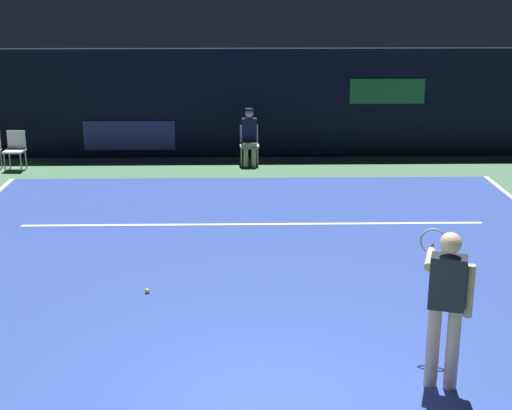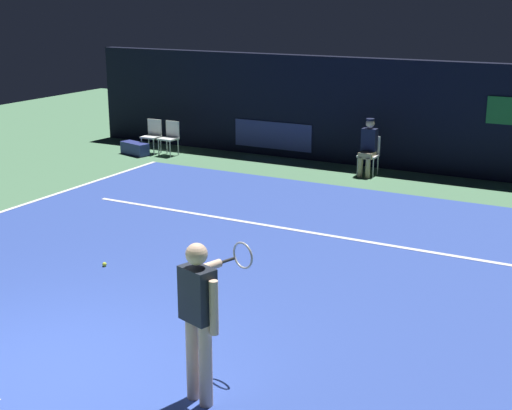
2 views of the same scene
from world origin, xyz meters
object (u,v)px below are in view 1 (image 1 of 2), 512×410
Objects in this scene: tennis_player at (446,300)px; line_judge_on_chair at (249,136)px; courtside_chair_far at (15,148)px; tennis_ball at (147,291)px.

tennis_player is 10.28m from line_judge_on_chair.
courtside_chair_far is (-7.20, 9.78, -0.49)m from tennis_player.
courtside_chair_far is (-5.31, -0.32, -0.18)m from line_judge_on_chair.
line_judge_on_chair is (-1.89, 10.10, -0.30)m from tennis_player.
courtside_chair_far is at bearing 126.37° from tennis_player.
tennis_ball is at bearing 143.20° from tennis_player.
courtside_chair_far is 12.94× the size of tennis_ball.
line_judge_on_chair is 5.33m from courtside_chair_far.
tennis_ball is (-3.39, 2.54, -0.94)m from tennis_player.
tennis_player reaches higher than tennis_ball.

